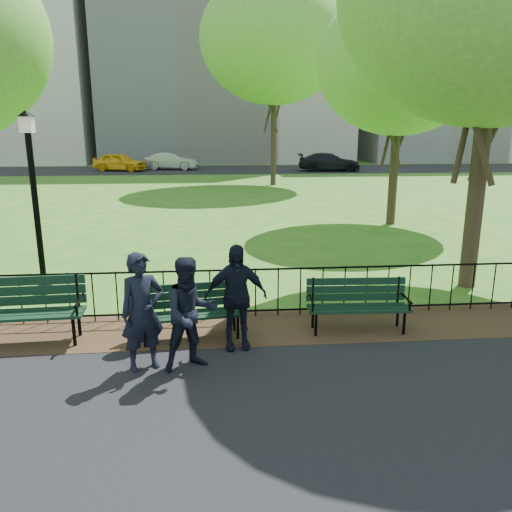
{
  "coord_description": "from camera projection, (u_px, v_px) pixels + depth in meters",
  "views": [
    {
      "loc": [
        0.27,
        -6.33,
        3.26
      ],
      "look_at": [
        0.96,
        1.5,
        1.25
      ],
      "focal_mm": 35.0,
      "sensor_mm": 36.0,
      "label": 1
    }
  ],
  "objects": [
    {
      "name": "ground",
      "position": [
        196.0,
        372.0,
        6.89
      ],
      "size": [
        120.0,
        120.0,
        0.0
      ],
      "primitive_type": "plane",
      "color": "#31671B"
    },
    {
      "name": "dirt_strip",
      "position": [
        199.0,
        329.0,
        8.34
      ],
      "size": [
        60.0,
        1.6,
        0.01
      ],
      "primitive_type": "cube",
      "color": "#342215",
      "rests_on": "ground"
    },
    {
      "name": "far_street",
      "position": [
        208.0,
        170.0,
        40.66
      ],
      "size": [
        70.0,
        9.0,
        0.01
      ],
      "primitive_type": "cube",
      "color": "black",
      "rests_on": "ground"
    },
    {
      "name": "iron_fence",
      "position": [
        199.0,
        292.0,
        8.7
      ],
      "size": [
        24.06,
        0.06,
        1.0
      ],
      "color": "black",
      "rests_on": "ground"
    },
    {
      "name": "apartment_mid",
      "position": [
        225.0,
        7.0,
        49.66
      ],
      "size": [
        24.0,
        15.0,
        30.0
      ],
      "primitive_type": "cube",
      "color": "beige",
      "rests_on": "ground"
    },
    {
      "name": "apartment_east",
      "position": [
        454.0,
        43.0,
        52.45
      ],
      "size": [
        20.0,
        15.0,
        24.0
      ],
      "primitive_type": "cube",
      "color": "silver",
      "rests_on": "ground"
    },
    {
      "name": "park_bench_main",
      "position": [
        167.0,
        306.0,
        7.74
      ],
      "size": [
        1.83,
        0.72,
        0.94
      ],
      "rotation": [
        0.0,
        0.0,
        0.13
      ],
      "color": "black",
      "rests_on": "ground"
    },
    {
      "name": "park_bench_left_a",
      "position": [
        19.0,
        303.0,
        7.72
      ],
      "size": [
        1.98,
        0.7,
        1.11
      ],
      "rotation": [
        0.0,
        0.0,
        0.05
      ],
      "color": "black",
      "rests_on": "ground"
    },
    {
      "name": "park_bench_right_a",
      "position": [
        357.0,
        299.0,
        8.21
      ],
      "size": [
        1.68,
        0.59,
        0.94
      ],
      "rotation": [
        0.0,
        0.0,
        -0.05
      ],
      "color": "black",
      "rests_on": "ground"
    },
    {
      "name": "lamppost",
      "position": [
        35.0,
        197.0,
        9.71
      ],
      "size": [
        0.32,
        0.32,
        3.6
      ],
      "color": "black",
      "rests_on": "ground"
    },
    {
      "name": "tree_mid_e",
      "position": [
        401.0,
        62.0,
        16.25
      ],
      "size": [
        5.54,
        5.54,
        7.72
      ],
      "color": "#2D2116",
      "rests_on": "ground"
    },
    {
      "name": "tree_far_e",
      "position": [
        274.0,
        39.0,
        27.71
      ],
      "size": [
        8.35,
        8.35,
        11.64
      ],
      "color": "#2D2116",
      "rests_on": "ground"
    },
    {
      "name": "person_left",
      "position": [
        142.0,
        312.0,
        6.79
      ],
      "size": [
        0.71,
        0.61,
        1.66
      ],
      "primitive_type": "imported",
      "rotation": [
        0.0,
        0.0,
        0.42
      ],
      "color": "black",
      "rests_on": "asphalt_path"
    },
    {
      "name": "person_mid",
      "position": [
        190.0,
        314.0,
        6.81
      ],
      "size": [
        0.87,
        0.65,
        1.59
      ],
      "primitive_type": "imported",
      "rotation": [
        0.0,
        0.0,
        0.36
      ],
      "color": "black",
      "rests_on": "asphalt_path"
    },
    {
      "name": "person_right",
      "position": [
        236.0,
        297.0,
        7.46
      ],
      "size": [
        0.98,
        0.47,
        1.62
      ],
      "primitive_type": "imported",
      "rotation": [
        0.0,
        0.0,
        0.09
      ],
      "color": "black",
      "rests_on": "asphalt_path"
    },
    {
      "name": "taxi",
      "position": [
        120.0,
        162.0,
        39.15
      ],
      "size": [
        4.47,
        2.96,
        1.42
      ],
      "primitive_type": "imported",
      "rotation": [
        0.0,
        0.0,
        1.23
      ],
      "color": "yellow",
      "rests_on": "far_street"
    },
    {
      "name": "sedan_silver",
      "position": [
        172.0,
        161.0,
        40.39
      ],
      "size": [
        4.41,
        2.19,
        1.39
      ],
      "primitive_type": "imported",
      "rotation": [
        0.0,
        0.0,
        1.39
      ],
      "color": "#9A9DA1",
      "rests_on": "far_street"
    },
    {
      "name": "sedan_dark",
      "position": [
        329.0,
        162.0,
        39.12
      ],
      "size": [
        5.0,
        2.48,
        1.4
      ],
      "primitive_type": "imported",
      "rotation": [
        0.0,
        0.0,
        1.46
      ],
      "color": "black",
      "rests_on": "far_street"
    }
  ]
}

